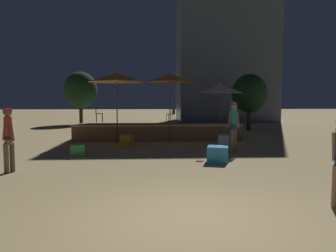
{
  "coord_description": "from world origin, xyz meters",
  "views": [
    {
      "loc": [
        -0.67,
        -5.26,
        1.97
      ],
      "look_at": [
        0.0,
        6.8,
        0.99
      ],
      "focal_mm": 35.0,
      "sensor_mm": 36.0,
      "label": 1
    }
  ],
  "objects_px": {
    "bistro_chair_0": "(172,112)",
    "bistro_chair_1": "(97,112)",
    "person_2": "(234,124)",
    "cube_seat_2": "(78,150)",
    "person_1": "(8,137)",
    "frisbee_disc": "(200,161)",
    "background_tree_1": "(81,90)",
    "cube_seat_3": "(127,141)",
    "patio_umbrella_0": "(170,78)",
    "background_tree_0": "(249,94)",
    "patio_umbrella_1": "(117,78)",
    "patio_umbrella_2": "(221,89)",
    "cube_seat_0": "(223,141)",
    "cube_seat_4": "(218,154)"
  },
  "relations": [
    {
      "from": "cube_seat_0",
      "to": "bistro_chair_1",
      "type": "bearing_deg",
      "value": 147.61
    },
    {
      "from": "cube_seat_0",
      "to": "frisbee_disc",
      "type": "relative_size",
      "value": 2.15
    },
    {
      "from": "cube_seat_4",
      "to": "person_2",
      "type": "relative_size",
      "value": 0.42
    },
    {
      "from": "patio_umbrella_1",
      "to": "person_2",
      "type": "bearing_deg",
      "value": -35.12
    },
    {
      "from": "person_1",
      "to": "background_tree_1",
      "type": "height_order",
      "value": "background_tree_1"
    },
    {
      "from": "person_2",
      "to": "background_tree_1",
      "type": "relative_size",
      "value": 0.45
    },
    {
      "from": "bistro_chair_0",
      "to": "patio_umbrella_0",
      "type": "bearing_deg",
      "value": -24.38
    },
    {
      "from": "cube_seat_0",
      "to": "patio_umbrella_0",
      "type": "bearing_deg",
      "value": 141.65
    },
    {
      "from": "cube_seat_3",
      "to": "bistro_chair_0",
      "type": "xyz_separation_m",
      "value": [
        2.05,
        2.65,
        1.08
      ]
    },
    {
      "from": "cube_seat_0",
      "to": "cube_seat_3",
      "type": "distance_m",
      "value": 4.0
    },
    {
      "from": "patio_umbrella_2",
      "to": "bistro_chair_0",
      "type": "distance_m",
      "value": 2.67
    },
    {
      "from": "background_tree_0",
      "to": "background_tree_1",
      "type": "bearing_deg",
      "value": 152.67
    },
    {
      "from": "patio_umbrella_0",
      "to": "bistro_chair_1",
      "type": "height_order",
      "value": "patio_umbrella_0"
    },
    {
      "from": "cube_seat_3",
      "to": "background_tree_1",
      "type": "bearing_deg",
      "value": 109.39
    },
    {
      "from": "bistro_chair_0",
      "to": "frisbee_disc",
      "type": "bearing_deg",
      "value": -11.52
    },
    {
      "from": "bistro_chair_1",
      "to": "background_tree_0",
      "type": "xyz_separation_m",
      "value": [
        8.99,
        3.48,
        1.0
      ]
    },
    {
      "from": "patio_umbrella_0",
      "to": "cube_seat_2",
      "type": "bearing_deg",
      "value": -135.28
    },
    {
      "from": "patio_umbrella_2",
      "to": "cube_seat_4",
      "type": "height_order",
      "value": "patio_umbrella_2"
    },
    {
      "from": "patio_umbrella_0",
      "to": "person_1",
      "type": "xyz_separation_m",
      "value": [
        -4.72,
        -6.1,
        -1.97
      ]
    },
    {
      "from": "person_1",
      "to": "cube_seat_0",
      "type": "bearing_deg",
      "value": -20.2
    },
    {
      "from": "cube_seat_2",
      "to": "bistro_chair_0",
      "type": "xyz_separation_m",
      "value": [
        3.64,
        4.63,
        1.14
      ]
    },
    {
      "from": "frisbee_disc",
      "to": "background_tree_1",
      "type": "relative_size",
      "value": 0.06
    },
    {
      "from": "cube_seat_2",
      "to": "cube_seat_3",
      "type": "xyz_separation_m",
      "value": [
        1.59,
        1.98,
        0.05
      ]
    },
    {
      "from": "background_tree_1",
      "to": "bistro_chair_1",
      "type": "bearing_deg",
      "value": -73.56
    },
    {
      "from": "patio_umbrella_1",
      "to": "background_tree_1",
      "type": "relative_size",
      "value": 0.78
    },
    {
      "from": "person_2",
      "to": "cube_seat_2",
      "type": "bearing_deg",
      "value": -37.84
    },
    {
      "from": "bistro_chair_0",
      "to": "person_2",
      "type": "bearing_deg",
      "value": 7.81
    },
    {
      "from": "person_1",
      "to": "background_tree_1",
      "type": "xyz_separation_m",
      "value": [
        -1.73,
        17.65,
        1.73
      ]
    },
    {
      "from": "cube_seat_2",
      "to": "person_2",
      "type": "xyz_separation_m",
      "value": [
        5.6,
        0.22,
        0.88
      ]
    },
    {
      "from": "frisbee_disc",
      "to": "background_tree_1",
      "type": "height_order",
      "value": "background_tree_1"
    },
    {
      "from": "bistro_chair_0",
      "to": "bistro_chair_1",
      "type": "relative_size",
      "value": 1.0
    },
    {
      "from": "frisbee_disc",
      "to": "background_tree_0",
      "type": "bearing_deg",
      "value": 65.28
    },
    {
      "from": "person_1",
      "to": "patio_umbrella_2",
      "type": "bearing_deg",
      "value": -11.48
    },
    {
      "from": "patio_umbrella_0",
      "to": "cube_seat_3",
      "type": "bearing_deg",
      "value": -142.31
    },
    {
      "from": "cube_seat_0",
      "to": "cube_seat_4",
      "type": "xyz_separation_m",
      "value": [
        -0.91,
        -3.23,
        0.0
      ]
    },
    {
      "from": "cube_seat_4",
      "to": "background_tree_1",
      "type": "xyz_separation_m",
      "value": [
        -7.66,
        16.46,
        2.46
      ]
    },
    {
      "from": "patio_umbrella_2",
      "to": "person_1",
      "type": "xyz_separation_m",
      "value": [
        -7.1,
        -6.3,
        -1.48
      ]
    },
    {
      "from": "patio_umbrella_1",
      "to": "cube_seat_2",
      "type": "relative_size",
      "value": 5.89
    },
    {
      "from": "person_2",
      "to": "bistro_chair_0",
      "type": "bearing_deg",
      "value": -106.12
    },
    {
      "from": "patio_umbrella_0",
      "to": "background_tree_0",
      "type": "bearing_deg",
      "value": 45.39
    },
    {
      "from": "patio_umbrella_0",
      "to": "cube_seat_0",
      "type": "xyz_separation_m",
      "value": [
        2.12,
        -1.68,
        -2.7
      ]
    },
    {
      "from": "background_tree_1",
      "to": "cube_seat_3",
      "type": "bearing_deg",
      "value": -70.61
    },
    {
      "from": "cube_seat_2",
      "to": "person_1",
      "type": "xyz_separation_m",
      "value": [
        -1.25,
        -2.67,
        0.78
      ]
    },
    {
      "from": "patio_umbrella_0",
      "to": "patio_umbrella_2",
      "type": "xyz_separation_m",
      "value": [
        2.38,
        0.21,
        -0.49
      ]
    },
    {
      "from": "patio_umbrella_1",
      "to": "background_tree_0",
      "type": "xyz_separation_m",
      "value": [
        7.79,
        5.45,
        -0.62
      ]
    },
    {
      "from": "patio_umbrella_0",
      "to": "cube_seat_4",
      "type": "bearing_deg",
      "value": -76.18
    },
    {
      "from": "patio_umbrella_1",
      "to": "patio_umbrella_2",
      "type": "relative_size",
      "value": 1.19
    },
    {
      "from": "bistro_chair_1",
      "to": "background_tree_1",
      "type": "relative_size",
      "value": 0.22
    },
    {
      "from": "patio_umbrella_2",
      "to": "person_1",
      "type": "height_order",
      "value": "patio_umbrella_2"
    },
    {
      "from": "background_tree_0",
      "to": "bistro_chair_0",
      "type": "bearing_deg",
      "value": -140.79
    }
  ]
}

